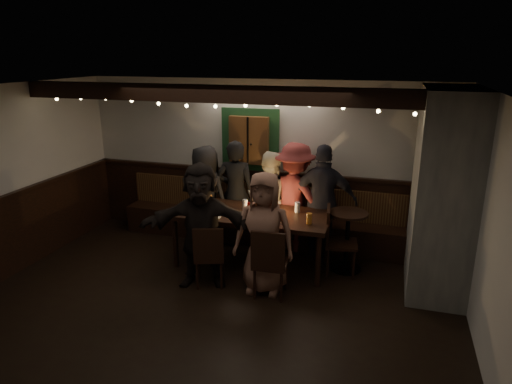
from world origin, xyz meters
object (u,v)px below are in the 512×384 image
(dining_table, at_px, (252,217))
(chair_near_left, at_px, (209,253))
(person_d, at_px, (295,197))
(person_e, at_px, (323,201))
(person_c, at_px, (269,199))
(chair_near_right, at_px, (269,260))
(person_f, at_px, (201,225))
(person_b, at_px, (236,193))
(chair_end, at_px, (335,237))
(person_g, at_px, (264,233))
(person_a, at_px, (206,194))
(high_top, at_px, (347,234))

(dining_table, distance_m, chair_near_left, 0.91)
(chair_near_left, height_order, person_d, person_d)
(person_e, bearing_deg, person_c, -12.33)
(chair_near_right, distance_m, person_f, 1.01)
(dining_table, bearing_deg, person_c, 85.57)
(person_b, bearing_deg, chair_end, 151.96)
(chair_end, distance_m, person_e, 0.69)
(dining_table, height_order, person_g, person_g)
(person_a, bearing_deg, person_f, 123.84)
(person_b, distance_m, person_c, 0.56)
(chair_near_left, height_order, person_g, person_g)
(person_d, bearing_deg, chair_near_left, 80.90)
(dining_table, xyz_separation_m, chair_near_right, (0.50, -0.86, -0.21))
(person_e, bearing_deg, person_f, 39.80)
(chair_near_left, relative_size, person_e, 0.50)
(dining_table, bearing_deg, chair_end, 3.74)
(person_a, xyz_separation_m, person_c, (1.03, 0.12, -0.02))
(chair_end, relative_size, person_g, 0.60)
(chair_near_right, relative_size, person_d, 0.55)
(chair_near_right, relative_size, person_a, 0.58)
(chair_near_left, relative_size, person_c, 0.56)
(person_c, distance_m, person_d, 0.42)
(chair_near_left, distance_m, person_a, 1.60)
(high_top, bearing_deg, person_f, -151.70)
(person_a, xyz_separation_m, person_g, (1.35, -1.31, -0.00))
(chair_near_left, bearing_deg, dining_table, 67.62)
(chair_near_left, distance_m, person_e, 1.95)
(person_f, distance_m, person_g, 0.84)
(person_b, distance_m, person_g, 1.64)
(chair_near_left, relative_size, person_g, 0.54)
(chair_near_left, height_order, chair_near_right, chair_near_right)
(chair_near_right, xyz_separation_m, chair_end, (0.69, 0.94, 0.02))
(person_a, height_order, person_d, person_d)
(chair_near_right, bearing_deg, person_e, 74.11)
(person_a, bearing_deg, person_g, 149.22)
(chair_end, xyz_separation_m, person_f, (-1.65, -0.82, 0.29))
(dining_table, height_order, chair_near_left, dining_table)
(high_top, distance_m, person_c, 1.40)
(chair_near_left, bearing_deg, person_d, 62.50)
(high_top, relative_size, person_b, 0.51)
(dining_table, relative_size, person_g, 1.40)
(chair_near_right, bearing_deg, person_b, 122.16)
(chair_near_left, xyz_separation_m, person_c, (0.39, 1.56, 0.29))
(dining_table, height_order, person_d, person_d)
(chair_end, relative_size, person_b, 0.57)
(person_d, relative_size, person_g, 1.07)
(chair_near_left, relative_size, person_a, 0.54)
(dining_table, height_order, person_e, person_e)
(dining_table, relative_size, high_top, 2.58)
(person_e, bearing_deg, chair_end, 110.12)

